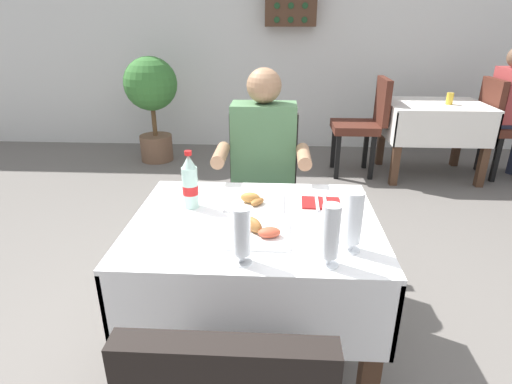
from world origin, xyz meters
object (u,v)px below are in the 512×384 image
plate_near_camera (258,232)px  beer_glass_middle (353,221)px  beer_glass_left (241,236)px  background_dining_table (433,122)px  napkin_cutlery_set (321,203)px  background_chair_left (364,121)px  background_table_tumbler (450,99)px  beer_glass_right (330,236)px  main_dining_table (255,257)px  background_chair_right (504,122)px  wall_bottle_rack (291,6)px  potted_plant_corner (152,95)px  cola_bottle_primary (190,183)px  plate_far_diner (254,200)px  seated_diner_far (263,169)px  chair_far_diner_seat (262,187)px

plate_near_camera → beer_glass_middle: size_ratio=1.10×
beer_glass_left → background_dining_table: 3.37m
napkin_cutlery_set → background_chair_left: (0.66, 2.43, -0.19)m
napkin_cutlery_set → background_table_tumbler: size_ratio=1.74×
beer_glass_middle → beer_glass_right: (-0.09, -0.10, -0.00)m
main_dining_table → background_dining_table: (1.62, 2.60, -0.01)m
background_chair_right → background_table_tumbler: size_ratio=8.82×
beer_glass_left → wall_bottle_rack: size_ratio=0.36×
background_chair_left → potted_plant_corner: size_ratio=0.85×
napkin_cutlery_set → background_chair_right: 3.16m
beer_glass_middle → background_table_tumbler: size_ratio=2.05×
cola_bottle_primary → potted_plant_corner: potted_plant_corner is taller
beer_glass_left → background_chair_left: background_chair_left is taller
cola_bottle_primary → wall_bottle_rack: (0.48, 3.34, 0.77)m
plate_near_camera → plate_far_diner: bearing=96.1°
plate_far_diner → background_chair_right: size_ratio=0.26×
napkin_cutlery_set → potted_plant_corner: potted_plant_corner is taller
beer_glass_left → plate_far_diner: bearing=88.4°
main_dining_table → beer_glass_right: beer_glass_right is taller
cola_bottle_primary → background_chair_right: 3.60m
beer_glass_middle → background_dining_table: size_ratio=0.24×
beer_glass_left → background_chair_right: 3.75m
beer_glass_middle → seated_diner_far: bearing=110.7°
chair_far_diner_seat → background_dining_table: chair_far_diner_seat is taller
potted_plant_corner → plate_near_camera: bearing=-66.9°
potted_plant_corner → wall_bottle_rack: size_ratio=2.03×
plate_near_camera → potted_plant_corner: 3.32m
beer_glass_right → plate_near_camera: bearing=141.8°
beer_glass_right → beer_glass_middle: bearing=48.7°
beer_glass_middle → background_table_tumbler: (1.36, 2.77, -0.06)m
beer_glass_right → background_dining_table: beer_glass_right is taller
chair_far_diner_seat → background_chair_right: 2.92m
seated_diner_far → potted_plant_corner: size_ratio=1.11×
chair_far_diner_seat → seated_diner_far: size_ratio=0.77×
napkin_cutlery_set → seated_diner_far: bearing=118.2°
main_dining_table → wall_bottle_rack: bearing=86.7°
background_chair_left → wall_bottle_rack: (-0.75, 0.85, 1.07)m
beer_glass_middle → background_dining_table: bearing=65.9°
plate_near_camera → background_dining_table: size_ratio=0.27×
beer_glass_left → napkin_cutlery_set: bearing=58.0°
plate_near_camera → wall_bottle_rack: wall_bottle_rack is taller
chair_far_diner_seat → background_dining_table: bearing=48.1°
plate_near_camera → wall_bottle_rack: (0.18, 3.59, 0.87)m
chair_far_diner_seat → background_table_tumbler: (1.71, 1.75, 0.24)m
plate_near_camera → napkin_cutlery_set: size_ratio=1.30×
napkin_cutlery_set → background_dining_table: bearing=61.3°
plate_far_diner → cola_bottle_primary: 0.30m
background_table_tumbler → plate_far_diner: bearing=-126.0°
background_table_tumbler → wall_bottle_rack: (-1.52, 0.91, 0.83)m
beer_glass_left → cola_bottle_primary: (-0.26, 0.43, 0.01)m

